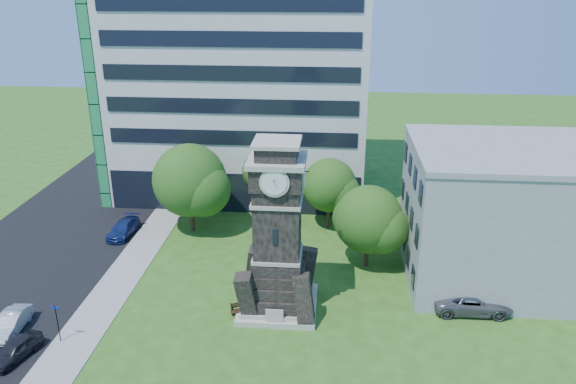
# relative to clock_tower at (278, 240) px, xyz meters

# --- Properties ---
(ground) EXTENTS (160.00, 160.00, 0.00)m
(ground) POSITION_rel_clock_tower_xyz_m (-3.00, -2.00, -5.28)
(ground) COLOR #305317
(ground) RESTS_ON ground
(sidewalk) EXTENTS (3.00, 70.00, 0.06)m
(sidewalk) POSITION_rel_clock_tower_xyz_m (-12.50, 3.00, -5.25)
(sidewalk) COLOR gray
(sidewalk) RESTS_ON ground
(street) EXTENTS (14.00, 80.00, 0.02)m
(street) POSITION_rel_clock_tower_xyz_m (-21.00, 3.00, -5.27)
(street) COLOR black
(street) RESTS_ON ground
(clock_tower) EXTENTS (5.40, 5.40, 12.22)m
(clock_tower) POSITION_rel_clock_tower_xyz_m (0.00, 0.00, 0.00)
(clock_tower) COLOR #B5AF9E
(clock_tower) RESTS_ON ground
(office_tall) EXTENTS (26.20, 15.11, 28.60)m
(office_tall) POSITION_rel_clock_tower_xyz_m (-6.20, 23.84, 8.94)
(office_tall) COLOR silver
(office_tall) RESTS_ON ground
(office_low) EXTENTS (15.20, 12.20, 10.40)m
(office_low) POSITION_rel_clock_tower_xyz_m (16.97, 6.00, -0.07)
(office_low) COLOR #9B9DA0
(office_low) RESTS_ON ground
(car_street_south) EXTENTS (2.41, 3.87, 1.23)m
(car_street_south) POSITION_rel_clock_tower_xyz_m (-15.42, -7.02, -4.67)
(car_street_south) COLOR black
(car_street_south) RESTS_ON ground
(car_street_mid) EXTENTS (1.65, 4.00, 1.29)m
(car_street_mid) POSITION_rel_clock_tower_xyz_m (-17.17, -4.44, -4.64)
(car_street_mid) COLOR #A7AAAF
(car_street_mid) RESTS_ON ground
(car_street_north) EXTENTS (2.11, 4.52, 1.28)m
(car_street_north) POSITION_rel_clock_tower_xyz_m (-15.07, 10.41, -4.64)
(car_street_north) COLOR navy
(car_street_north) RESTS_ON ground
(car_east_lot) EXTENTS (5.50, 2.62, 1.51)m
(car_east_lot) POSITION_rel_clock_tower_xyz_m (13.49, 0.59, -4.52)
(car_east_lot) COLOR #57565C
(car_east_lot) RESTS_ON ground
(park_bench) EXTENTS (1.95, 0.52, 1.01)m
(park_bench) POSITION_rel_clock_tower_xyz_m (-2.15, -1.18, -4.75)
(park_bench) COLOR black
(park_bench) RESTS_ON ground
(street_sign) EXTENTS (0.65, 0.06, 2.69)m
(street_sign) POSITION_rel_clock_tower_xyz_m (-13.50, -5.20, -3.60)
(street_sign) COLOR black
(street_sign) RESTS_ON ground
(tree_nw) EXTENTS (7.23, 6.57, 8.17)m
(tree_nw) POSITION_rel_clock_tower_xyz_m (-9.01, 11.96, -0.59)
(tree_nw) COLOR #332114
(tree_nw) RESTS_ON ground
(tree_nc) EXTENTS (5.56, 5.05, 6.73)m
(tree_nc) POSITION_rel_clock_tower_xyz_m (-2.69, 17.29, -1.25)
(tree_nc) COLOR #332114
(tree_nc) RESTS_ON ground
(tree_ne) EXTENTS (5.37, 4.88, 6.62)m
(tree_ne) POSITION_rel_clock_tower_xyz_m (3.35, 13.66, -1.27)
(tree_ne) COLOR #332114
(tree_ne) RESTS_ON ground
(tree_east) EXTENTS (5.93, 5.39, 6.78)m
(tree_east) POSITION_rel_clock_tower_xyz_m (6.53, 6.60, -1.36)
(tree_east) COLOR #332114
(tree_east) RESTS_ON ground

